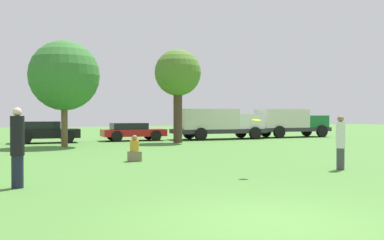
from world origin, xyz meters
TOP-DOWN VIEW (x-y plane):
  - ground_plane at (0.00, 0.00)m, footprint 120.00×120.00m
  - person_thrower at (-3.57, 5.12)m, footprint 0.32×0.32m
  - person_catcher at (5.86, 4.82)m, footprint 0.28×0.28m
  - frisbee at (2.64, 4.59)m, footprint 0.26×0.26m
  - bystander_sitting at (0.64, 9.86)m, footprint 0.45×0.38m
  - tree_1 at (-0.74, 18.65)m, footprint 3.79×3.79m
  - tree_2 at (6.18, 19.44)m, footprint 2.88×2.88m
  - parked_car_black at (-1.39, 22.53)m, footprint 3.99×2.03m
  - parked_car_red at (4.20, 22.72)m, footprint 4.26×2.14m
  - delivery_truck_white at (10.30, 22.14)m, footprint 6.78×2.71m
  - delivery_truck_green at (16.79, 22.51)m, footprint 6.25×2.45m

SIDE VIEW (x-z plane):
  - ground_plane at x=0.00m, z-range 0.00..0.00m
  - bystander_sitting at x=0.64m, z-range -0.10..0.88m
  - parked_car_red at x=4.20m, z-range 0.05..1.25m
  - parked_car_black at x=-1.39m, z-range 0.04..1.37m
  - person_catcher at x=5.86m, z-range 0.02..1.72m
  - person_thrower at x=-3.57m, z-range 0.02..1.91m
  - delivery_truck_white at x=10.30m, z-range 0.13..2.27m
  - delivery_truck_green at x=16.79m, z-range 0.12..2.28m
  - frisbee at x=2.64m, z-range 1.53..1.61m
  - tree_1 at x=-0.74m, z-range 0.97..6.72m
  - tree_2 at x=6.18m, z-range 1.35..7.14m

